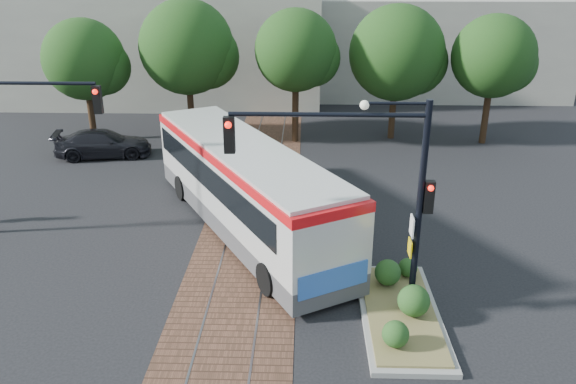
{
  "coord_description": "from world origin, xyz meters",
  "views": [
    {
      "loc": [
        2.02,
        -14.54,
        9.31
      ],
      "look_at": [
        1.44,
        4.38,
        1.6
      ],
      "focal_mm": 35.0,
      "sensor_mm": 36.0,
      "label": 1
    }
  ],
  "objects_px": {
    "signal_pole_left": "(6,133)",
    "signal_pole_main": "(375,177)",
    "city_bus": "(244,183)",
    "traffic_island": "(401,305)",
    "parked_car": "(103,144)"
  },
  "relations": [
    {
      "from": "traffic_island",
      "to": "signal_pole_left",
      "type": "relative_size",
      "value": 0.87
    },
    {
      "from": "city_bus",
      "to": "signal_pole_left",
      "type": "relative_size",
      "value": 2.02
    },
    {
      "from": "traffic_island",
      "to": "signal_pole_left",
      "type": "distance_m",
      "value": 14.5
    },
    {
      "from": "city_bus",
      "to": "signal_pole_main",
      "type": "xyz_separation_m",
      "value": [
        4.05,
        -5.41,
        2.3
      ]
    },
    {
      "from": "signal_pole_main",
      "to": "parked_car",
      "type": "xyz_separation_m",
      "value": [
        -12.25,
        13.76,
        -3.46
      ]
    },
    {
      "from": "city_bus",
      "to": "traffic_island",
      "type": "xyz_separation_m",
      "value": [
        5.01,
        -5.5,
        -1.53
      ]
    },
    {
      "from": "signal_pole_left",
      "to": "parked_car",
      "type": "xyz_separation_m",
      "value": [
        -0.02,
        8.96,
        -3.17
      ]
    },
    {
      "from": "signal_pole_main",
      "to": "signal_pole_left",
      "type": "relative_size",
      "value": 1.0
    },
    {
      "from": "traffic_island",
      "to": "signal_pole_main",
      "type": "bearing_deg",
      "value": 174.64
    },
    {
      "from": "city_bus",
      "to": "traffic_island",
      "type": "distance_m",
      "value": 7.6
    },
    {
      "from": "signal_pole_main",
      "to": "signal_pole_left",
      "type": "distance_m",
      "value": 13.14
    },
    {
      "from": "signal_pole_left",
      "to": "signal_pole_main",
      "type": "bearing_deg",
      "value": -21.45
    },
    {
      "from": "traffic_island",
      "to": "signal_pole_main",
      "type": "xyz_separation_m",
      "value": [
        -0.96,
        0.09,
        3.83
      ]
    },
    {
      "from": "traffic_island",
      "to": "signal_pole_left",
      "type": "xyz_separation_m",
      "value": [
        -13.19,
        4.89,
        3.54
      ]
    },
    {
      "from": "traffic_island",
      "to": "parked_car",
      "type": "xyz_separation_m",
      "value": [
        -13.21,
        13.85,
        0.37
      ]
    }
  ]
}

